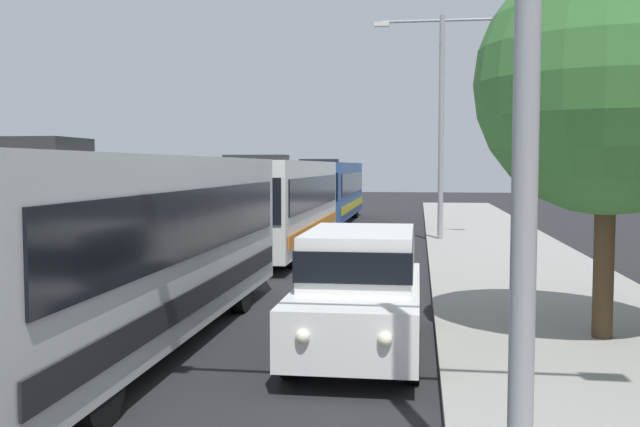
# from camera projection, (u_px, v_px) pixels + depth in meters

# --- Properties ---
(bus_lead) EXTENTS (2.58, 10.96, 3.21)m
(bus_lead) POSITION_uv_depth(u_px,v_px,m) (124.00, 243.00, 11.25)
(bus_lead) COLOR silver
(bus_lead) RESTS_ON ground_plane
(bus_second_in_line) EXTENTS (2.58, 11.08, 3.21)m
(bus_second_in_line) POSITION_uv_depth(u_px,v_px,m) (279.00, 202.00, 23.66)
(bus_second_in_line) COLOR silver
(bus_second_in_line) RESTS_ON ground_plane
(bus_middle) EXTENTS (2.58, 11.75, 3.21)m
(bus_middle) POSITION_uv_depth(u_px,v_px,m) (328.00, 189.00, 36.56)
(bus_middle) COLOR #284C8C
(bus_middle) RESTS_ON ground_plane
(white_suv) EXTENTS (1.86, 4.79, 1.90)m
(white_suv) POSITION_uv_depth(u_px,v_px,m) (360.00, 286.00, 11.10)
(white_suv) COLOR white
(white_suv) RESTS_ON ground_plane
(box_truck_oncoming) EXTENTS (2.35, 7.06, 3.15)m
(box_truck_oncoming) POSITION_uv_depth(u_px,v_px,m) (296.00, 184.00, 46.37)
(box_truck_oncoming) COLOR maroon
(box_truck_oncoming) RESTS_ON ground_plane
(streetlamp_mid) EXTENTS (5.03, 0.28, 8.32)m
(streetlamp_mid) POSITION_uv_depth(u_px,v_px,m) (441.00, 105.00, 26.60)
(streetlamp_mid) COLOR gray
(streetlamp_mid) RESTS_ON sidewalk
(roadside_tree) EXTENTS (4.18, 4.18, 6.14)m
(roadside_tree) POSITION_uv_depth(u_px,v_px,m) (609.00, 84.00, 11.21)
(roadside_tree) COLOR #4C3823
(roadside_tree) RESTS_ON sidewalk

